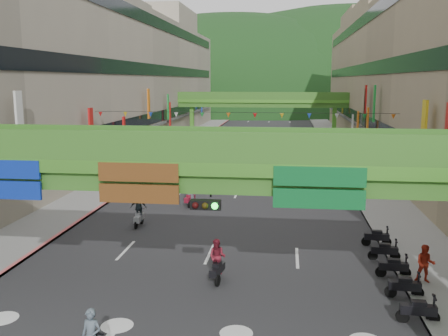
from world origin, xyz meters
TOP-DOWN VIEW (x-y plane):
  - road_slab at (0.00, 50.00)m, footprint 18.00×140.00m
  - sidewalk_left at (-11.00, 50.00)m, footprint 4.00×140.00m
  - sidewalk_right at (11.00, 50.00)m, footprint 4.00×140.00m
  - curb_left at (-9.10, 50.00)m, footprint 0.20×140.00m
  - curb_right at (9.10, 50.00)m, footprint 0.20×140.00m
  - building_row_left at (-18.93, 50.00)m, footprint 12.80×95.00m
  - building_row_right at (18.93, 50.00)m, footprint 12.80×95.00m
  - overpass_near at (0.93, 5.38)m, footprint 28.00×12.27m
  - overpass_far at (0.00, 65.00)m, footprint 28.00×2.20m
  - hill_left at (-15.00, 160.00)m, footprint 168.00×140.00m
  - hill_right at (25.00, 180.00)m, footprint 208.00×176.00m
  - bunting_string at (0.00, 30.00)m, footprint 26.00×0.36m
  - scooter_rider_mid at (0.88, 8.57)m, footprint 0.87×1.59m
  - scooter_rider_left at (-5.08, 16.39)m, footprint 1.01×1.60m
  - scooter_rider_far at (-2.94, 21.73)m, footprint 1.00×1.59m
  - parked_scooter_row at (8.80, 10.00)m, footprint 1.60×9.35m
  - car_silver at (-2.61, 42.56)m, footprint 1.40×3.91m
  - car_yellow at (2.28, 49.08)m, footprint 2.24×4.68m
  - pedestrian_red at (9.97, 9.26)m, footprint 0.94×0.80m
  - pedestrian_blue at (9.80, 40.00)m, footprint 0.93×0.78m

SIDE VIEW (x-z plane):
  - hill_left at x=-15.00m, z-range -56.00..56.00m
  - hill_right at x=25.00m, z-range -64.00..64.00m
  - road_slab at x=0.00m, z-range 0.00..0.02m
  - sidewalk_left at x=-11.00m, z-range 0.00..0.15m
  - sidewalk_right at x=11.00m, z-range 0.00..0.15m
  - curb_left at x=-9.10m, z-range 0.00..0.18m
  - curb_right at x=9.10m, z-range 0.00..0.18m
  - parked_scooter_row at x=8.80m, z-range -0.02..1.06m
  - car_silver at x=-2.61m, z-range 0.00..1.28m
  - car_yellow at x=2.28m, z-range 0.00..1.54m
  - pedestrian_blue at x=9.80m, z-range 0.00..1.69m
  - pedestrian_red at x=9.97m, z-range 0.00..1.69m
  - scooter_rider_mid at x=0.88m, z-range 0.02..1.98m
  - scooter_rider_left at x=-5.08m, z-range 0.00..2.05m
  - scooter_rider_far at x=-2.94m, z-range 0.03..2.22m
  - overpass_near at x=0.93m, z-range 1.66..8.76m
  - overpass_far at x=0.00m, z-range 1.85..8.95m
  - bunting_string at x=0.00m, z-range 5.73..6.19m
  - building_row_left at x=-18.93m, z-range -0.04..18.96m
  - building_row_right at x=18.93m, z-range -0.04..18.96m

